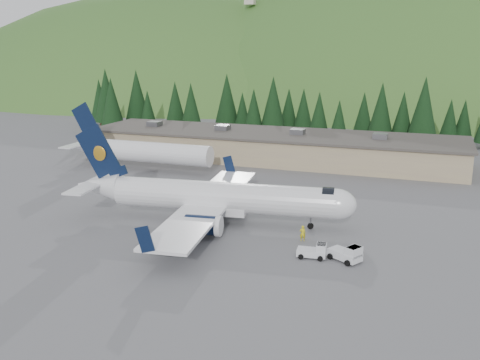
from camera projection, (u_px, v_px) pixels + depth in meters
name	position (u px, v px, depth m)	size (l,w,h in m)	color
ground	(224.00, 223.00, 66.17)	(600.00, 600.00, 0.00)	#5C5C61
airliner	(215.00, 198.00, 65.61)	(35.65, 33.54, 11.83)	white
second_airliner	(137.00, 151.00, 93.53)	(27.50, 11.00, 10.05)	white
baggage_tug_a	(314.00, 251.00, 55.15)	(3.10, 2.02, 1.59)	silver
baggage_tug_b	(347.00, 254.00, 54.18)	(3.77, 3.23, 1.80)	silver
terminal_building	(272.00, 146.00, 101.82)	(71.00, 17.00, 6.10)	tan
ramp_worker	(303.00, 233.00, 59.77)	(0.67, 0.44, 1.83)	yellow
tree_line	(285.00, 106.00, 123.13)	(113.02, 17.96, 14.21)	black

